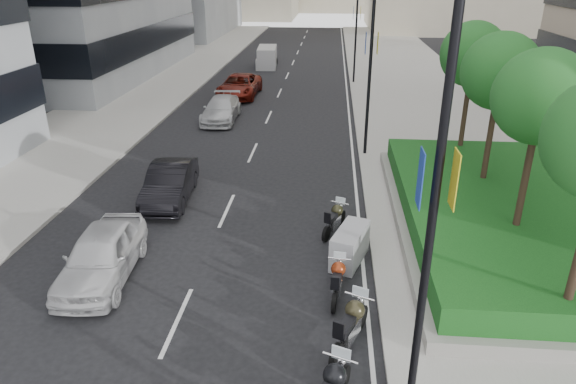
# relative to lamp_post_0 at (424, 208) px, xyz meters

# --- Properties ---
(sidewalk_right) EXTENTS (10.00, 100.00, 0.15)m
(sidewalk_right) POSITION_rel_lamp_post_0_xyz_m (4.86, 29.00, -4.99)
(sidewalk_right) COLOR #9E9B93
(sidewalk_right) RESTS_ON ground
(sidewalk_left) EXTENTS (8.00, 100.00, 0.15)m
(sidewalk_left) POSITION_rel_lamp_post_0_xyz_m (-16.14, 29.00, -4.99)
(sidewalk_left) COLOR #9E9B93
(sidewalk_left) RESTS_ON ground
(lane_edge) EXTENTS (0.12, 100.00, 0.01)m
(lane_edge) POSITION_rel_lamp_post_0_xyz_m (-0.44, 29.00, -5.06)
(lane_edge) COLOR silver
(lane_edge) RESTS_ON ground
(lane_centre) EXTENTS (0.12, 100.00, 0.01)m
(lane_centre) POSITION_rel_lamp_post_0_xyz_m (-5.64, 29.00, -5.06)
(lane_centre) COLOR silver
(lane_centre) RESTS_ON ground
(planter) EXTENTS (10.00, 14.00, 0.40)m
(planter) POSITION_rel_lamp_post_0_xyz_m (5.86, 9.00, -4.72)
(planter) COLOR gray
(planter) RESTS_ON sidewalk_right
(hedge) EXTENTS (9.40, 13.40, 0.80)m
(hedge) POSITION_rel_lamp_post_0_xyz_m (5.86, 9.00, -4.12)
(hedge) COLOR #124115
(hedge) RESTS_ON planter
(tree_1) EXTENTS (2.80, 2.80, 6.30)m
(tree_1) POSITION_rel_lamp_post_0_xyz_m (4.36, 7.00, 0.36)
(tree_1) COLOR #332319
(tree_1) RESTS_ON planter
(tree_2) EXTENTS (2.80, 2.80, 6.30)m
(tree_2) POSITION_rel_lamp_post_0_xyz_m (4.36, 11.00, 0.36)
(tree_2) COLOR #332319
(tree_2) RESTS_ON planter
(tree_3) EXTENTS (2.80, 2.80, 6.30)m
(tree_3) POSITION_rel_lamp_post_0_xyz_m (4.36, 15.00, 0.36)
(tree_3) COLOR #332319
(tree_3) RESTS_ON planter
(lamp_post_0) EXTENTS (2.34, 0.45, 9.00)m
(lamp_post_0) POSITION_rel_lamp_post_0_xyz_m (0.00, 0.00, 0.00)
(lamp_post_0) COLOR black
(lamp_post_0) RESTS_ON ground
(lamp_post_1) EXTENTS (2.34, 0.45, 9.00)m
(lamp_post_1) POSITION_rel_lamp_post_0_xyz_m (0.00, 17.00, 0.00)
(lamp_post_1) COLOR black
(lamp_post_1) RESTS_ON ground
(lamp_post_2) EXTENTS (2.34, 0.45, 9.00)m
(lamp_post_2) POSITION_rel_lamp_post_0_xyz_m (0.00, 35.00, 0.00)
(lamp_post_2) COLOR black
(lamp_post_2) RESTS_ON ground
(motorcycle_3) EXTENTS (1.13, 2.23, 1.18)m
(motorcycle_3) POSITION_rel_lamp_post_0_xyz_m (-0.98, 2.42, -4.43)
(motorcycle_3) COLOR black
(motorcycle_3) RESTS_ON ground
(motorcycle_4) EXTENTS (0.68, 2.03, 1.01)m
(motorcycle_4) POSITION_rel_lamp_post_0_xyz_m (-1.30, 4.55, -4.53)
(motorcycle_4) COLOR black
(motorcycle_4) RESTS_ON ground
(motorcycle_5) EXTENTS (1.36, 2.08, 1.17)m
(motorcycle_5) POSITION_rel_lamp_post_0_xyz_m (-0.89, 6.51, -4.48)
(motorcycle_5) COLOR black
(motorcycle_5) RESTS_ON ground
(motorcycle_6) EXTENTS (0.94, 1.90, 1.00)m
(motorcycle_6) POSITION_rel_lamp_post_0_xyz_m (-1.38, 8.54, -4.53)
(motorcycle_6) COLOR black
(motorcycle_6) RESTS_ON ground
(car_a) EXTENTS (2.19, 4.76, 1.58)m
(car_a) POSITION_rel_lamp_post_0_xyz_m (-8.49, 4.94, -4.28)
(car_a) COLOR silver
(car_a) RESTS_ON ground
(car_b) EXTENTS (1.95, 4.70, 1.51)m
(car_b) POSITION_rel_lamp_post_0_xyz_m (-8.13, 10.77, -4.31)
(car_b) COLOR black
(car_b) RESTS_ON ground
(car_c) EXTENTS (2.11, 5.01, 1.44)m
(car_c) POSITION_rel_lamp_post_0_xyz_m (-8.51, 22.95, -4.34)
(car_c) COLOR silver
(car_c) RESTS_ON ground
(car_d) EXTENTS (2.83, 5.86, 1.61)m
(car_d) POSITION_rel_lamp_post_0_xyz_m (-8.49, 29.56, -4.26)
(car_d) COLOR maroon
(car_d) RESTS_ON ground
(delivery_van) EXTENTS (2.02, 4.62, 1.89)m
(delivery_van) POSITION_rel_lamp_post_0_xyz_m (-7.96, 42.02, -4.18)
(delivery_van) COLOR silver
(delivery_van) RESTS_ON ground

